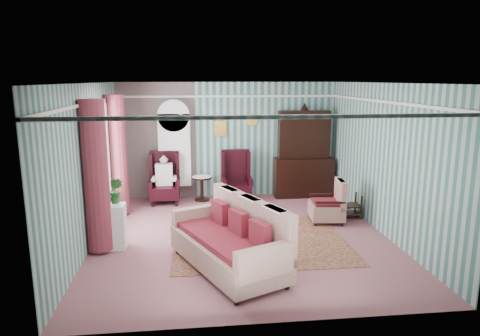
{
  "coord_description": "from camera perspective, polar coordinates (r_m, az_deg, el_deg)",
  "views": [
    {
      "loc": [
        -0.91,
        -7.73,
        2.97
      ],
      "look_at": [
        0.03,
        0.6,
        1.22
      ],
      "focal_mm": 32.0,
      "sensor_mm": 36.0,
      "label": 1
    }
  ],
  "objects": [
    {
      "name": "potted_plant_c",
      "position": [
        7.89,
        -17.79,
        -3.14
      ],
      "size": [
        0.32,
        0.32,
        0.43
      ],
      "primitive_type": "imported",
      "rotation": [
        0.0,
        0.0,
        -0.42
      ],
      "color": "#1B531A",
      "rests_on": "plant_stand"
    },
    {
      "name": "room_shell",
      "position": [
        7.97,
        -4.3,
        4.8
      ],
      "size": [
        5.53,
        6.02,
        2.91
      ],
      "color": "#3B6C6C",
      "rests_on": "ground"
    },
    {
      "name": "wingback_left",
      "position": [
        10.47,
        -10.05,
        -1.35
      ],
      "size": [
        0.76,
        0.8,
        1.25
      ],
      "primitive_type": "cube",
      "color": "black",
      "rests_on": "floor"
    },
    {
      "name": "potted_plant_b",
      "position": [
        7.91,
        -16.26,
        -2.88
      ],
      "size": [
        0.32,
        0.29,
        0.47
      ],
      "primitive_type": "imported",
      "rotation": [
        0.0,
        0.0,
        -0.38
      ],
      "color": "#1F531A",
      "rests_on": "plant_stand"
    },
    {
      "name": "rug",
      "position": [
        8.09,
        2.66,
        -9.73
      ],
      "size": [
        3.2,
        2.6,
        0.01
      ],
      "primitive_type": "cube",
      "color": "#511B1C",
      "rests_on": "floor"
    },
    {
      "name": "nest_table",
      "position": [
        9.65,
        14.4,
        -4.85
      ],
      "size": [
        0.45,
        0.38,
        0.54
      ],
      "primitive_type": "cube",
      "color": "black",
      "rests_on": "floor"
    },
    {
      "name": "coffee_table",
      "position": [
        7.21,
        -1.75,
        -10.93
      ],
      "size": [
        0.95,
        0.54,
        0.38
      ],
      "primitive_type": "cube",
      "rotation": [
        0.0,
        0.0,
        -0.02
      ],
      "color": "black",
      "rests_on": "floor"
    },
    {
      "name": "round_side_table",
      "position": [
        10.67,
        -5.11,
        -2.76
      ],
      "size": [
        0.5,
        0.5,
        0.6
      ],
      "primitive_type": "cylinder",
      "color": "black",
      "rests_on": "floor"
    },
    {
      "name": "wingback_right",
      "position": [
        10.5,
        -0.48,
        -1.13
      ],
      "size": [
        0.76,
        0.8,
        1.25
      ],
      "primitive_type": "cube",
      "color": "black",
      "rests_on": "floor"
    },
    {
      "name": "bookcase",
      "position": [
        10.74,
        -8.69,
        1.72
      ],
      "size": [
        0.8,
        0.28,
        2.24
      ],
      "primitive_type": "cube",
      "color": "silver",
      "rests_on": "floor"
    },
    {
      "name": "floor",
      "position": [
        8.33,
        0.27,
        -9.11
      ],
      "size": [
        6.0,
        6.0,
        0.0
      ],
      "primitive_type": "plane",
      "color": "#985863",
      "rests_on": "ground"
    },
    {
      "name": "plant_stand",
      "position": [
        8.0,
        -16.95,
        -7.49
      ],
      "size": [
        0.55,
        0.35,
        0.8
      ],
      "primitive_type": "cube",
      "color": "silver",
      "rests_on": "floor"
    },
    {
      "name": "seated_woman",
      "position": [
        10.48,
        -10.04,
        -1.54
      ],
      "size": [
        0.44,
        0.4,
        1.18
      ],
      "primitive_type": null,
      "color": "silver",
      "rests_on": "floor"
    },
    {
      "name": "potted_plant_a",
      "position": [
        7.79,
        -17.49,
        -3.37
      ],
      "size": [
        0.47,
        0.44,
        0.42
      ],
      "primitive_type": "imported",
      "rotation": [
        0.0,
        0.0,
        -0.37
      ],
      "color": "#164818",
      "rests_on": "plant_stand"
    },
    {
      "name": "dresser_hutch",
      "position": [
        10.97,
        8.51,
        2.25
      ],
      "size": [
        1.5,
        0.56,
        2.36
      ],
      "primitive_type": "cube",
      "color": "black",
      "rests_on": "floor"
    },
    {
      "name": "sofa",
      "position": [
        6.79,
        -1.71,
        -9.53
      ],
      "size": [
        1.82,
        2.47,
        1.0
      ],
      "primitive_type": "cube",
      "rotation": [
        0.0,
        0.0,
        2.0
      ],
      "color": "#B8B48F",
      "rests_on": "floor"
    },
    {
      "name": "floral_armchair",
      "position": [
        9.17,
        11.51,
        -3.93
      ],
      "size": [
        0.95,
        0.83,
        1.05
      ],
      "primitive_type": "cube",
      "rotation": [
        0.0,
        0.0,
        1.47
      ],
      "color": "beige",
      "rests_on": "floor"
    }
  ]
}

